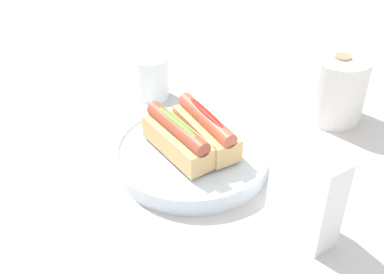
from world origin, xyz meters
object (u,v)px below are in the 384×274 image
(serving_bowl, at_px, (192,154))
(hotdog_front, at_px, (177,138))
(hotdog_back, at_px, (206,129))
(water_glass, at_px, (153,79))
(napkin_box, at_px, (306,191))
(paper_towel_roll, at_px, (337,88))

(serving_bowl, relative_size, hotdog_front, 1.74)
(serving_bowl, bearing_deg, hotdog_back, 95.07)
(water_glass, height_order, napkin_box, napkin_box)
(hotdog_front, xyz_separation_m, paper_towel_roll, (-0.02, 0.34, 0.00))
(water_glass, distance_m, napkin_box, 0.45)
(hotdog_front, distance_m, paper_towel_roll, 0.34)
(serving_bowl, xyz_separation_m, water_glass, (-0.24, 0.01, 0.02))
(water_glass, bearing_deg, hotdog_back, 3.24)
(serving_bowl, relative_size, napkin_box, 1.83)
(water_glass, relative_size, napkin_box, 0.60)
(hotdog_front, height_order, water_glass, hotdog_front)
(paper_towel_roll, bearing_deg, hotdog_back, -86.01)
(hotdog_back, relative_size, paper_towel_roll, 1.15)
(serving_bowl, relative_size, paper_towel_roll, 2.04)
(hotdog_back, bearing_deg, serving_bowl, -84.93)
(hotdog_back, distance_m, napkin_box, 0.22)
(serving_bowl, xyz_separation_m, paper_towel_roll, (-0.02, 0.31, 0.05))
(hotdog_front, xyz_separation_m, napkin_box, (0.21, 0.11, 0.01))
(napkin_box, bearing_deg, water_glass, 179.81)
(paper_towel_roll, distance_m, napkin_box, 0.33)
(hotdog_front, bearing_deg, serving_bowl, 95.07)
(hotdog_back, bearing_deg, hotdog_front, -84.93)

